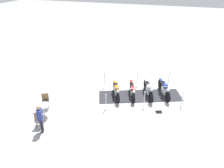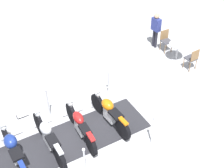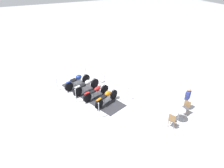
# 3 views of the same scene
# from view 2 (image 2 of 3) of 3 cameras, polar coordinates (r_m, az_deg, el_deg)

# --- Properties ---
(ground_plane) EXTENTS (80.00, 80.00, 0.00)m
(ground_plane) POSITION_cam_2_polar(r_m,az_deg,el_deg) (10.32, -7.97, -9.96)
(ground_plane) COLOR #B2B2B7
(display_platform) EXTENTS (5.49, 3.30, 0.03)m
(display_platform) POSITION_cam_2_polar(r_m,az_deg,el_deg) (10.31, -7.98, -9.90)
(display_platform) COLOR #28282D
(display_platform) RESTS_ON ground_plane
(motorcycle_copper) EXTENTS (1.06, 1.97, 0.98)m
(motorcycle_copper) POSITION_cam_2_polar(r_m,az_deg,el_deg) (10.40, -0.49, -4.87)
(motorcycle_copper) COLOR black
(motorcycle_copper) RESTS_ON display_platform
(motorcycle_maroon) EXTENTS (0.98, 2.11, 0.95)m
(motorcycle_maroon) POSITION_cam_2_polar(r_m,az_deg,el_deg) (10.12, -5.59, -7.05)
(motorcycle_maroon) COLOR black
(motorcycle_maroon) RESTS_ON display_platform
(motorcycle_chrome) EXTENTS (1.00, 2.18, 1.05)m
(motorcycle_chrome) POSITION_cam_2_polar(r_m,az_deg,el_deg) (9.86, -11.06, -8.95)
(motorcycle_chrome) COLOR black
(motorcycle_chrome) RESTS_ON display_platform
(motorcycle_navy) EXTENTS (1.06, 2.17, 1.00)m
(motorcycle_navy) POSITION_cam_2_polar(r_m,az_deg,el_deg) (9.74, -16.81, -10.88)
(motorcycle_navy) COLOR black
(motorcycle_navy) RESTS_ON display_platform
(stanchion_left_mid) EXTENTS (0.36, 0.36, 1.07)m
(stanchion_left_mid) POSITION_cam_2_polar(r_m,az_deg,el_deg) (9.28, -4.73, -14.10)
(stanchion_left_mid) COLOR silver
(stanchion_left_mid) RESTS_ON ground_plane
(stanchion_right_front) EXTENTS (0.31, 0.31, 1.05)m
(stanchion_right_front) POSITION_cam_2_polar(r_m,az_deg,el_deg) (11.62, -0.64, -0.39)
(stanchion_right_front) COLOR silver
(stanchion_right_front) RESTS_ON ground_plane
(stanchion_right_mid) EXTENTS (0.33, 0.33, 1.15)m
(stanchion_right_mid) POSITION_cam_2_polar(r_m,az_deg,el_deg) (10.95, -10.95, -4.04)
(stanchion_right_mid) COLOR silver
(stanchion_right_mid) RESTS_ON ground_plane
(stanchion_left_front) EXTENTS (0.36, 0.36, 1.13)m
(stanchion_left_front) POSITION_cam_2_polar(r_m,az_deg,el_deg) (10.03, 6.98, -8.81)
(stanchion_left_front) COLOR silver
(stanchion_left_front) RESTS_ON ground_plane
(info_placard) EXTENTS (0.44, 0.37, 0.23)m
(info_placard) POSITION_cam_2_polar(r_m,az_deg,el_deg) (11.36, -15.36, -5.08)
(info_placard) COLOR #333338
(info_placard) RESTS_ON ground_plane
(cafe_table) EXTENTS (0.72, 0.72, 0.75)m
(cafe_table) POSITION_cam_2_polar(r_m,az_deg,el_deg) (13.51, 11.35, 6.15)
(cafe_table) COLOR #B7B7BC
(cafe_table) RESTS_ON ground_plane
(cafe_chair_near_table) EXTENTS (0.51, 0.51, 0.91)m
(cafe_chair_near_table) POSITION_cam_2_polar(r_m,az_deg,el_deg) (14.06, 9.32, 7.69)
(cafe_chair_near_table) COLOR olive
(cafe_chair_near_table) RESTS_ON ground_plane
(cafe_chair_across_table) EXTENTS (0.53, 0.53, 0.94)m
(cafe_chair_across_table) POSITION_cam_2_polar(r_m,az_deg,el_deg) (13.06, 13.80, 4.44)
(cafe_chair_across_table) COLOR olive
(cafe_chair_across_table) RESTS_ON ground_plane
(bystander_person) EXTENTS (0.38, 0.46, 1.57)m
(bystander_person) POSITION_cam_2_polar(r_m,az_deg,el_deg) (14.04, 7.65, 9.75)
(bystander_person) COLOR #23232D
(bystander_person) RESTS_ON ground_plane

